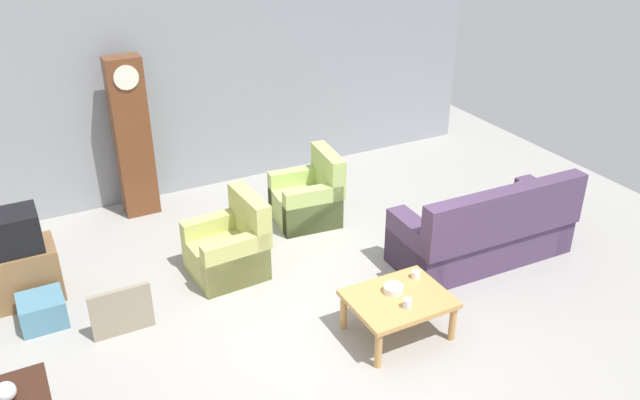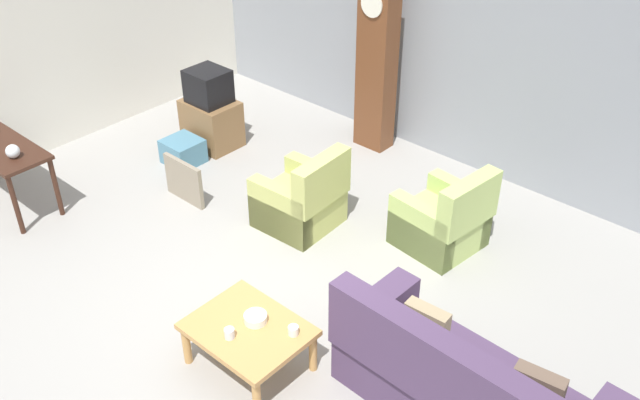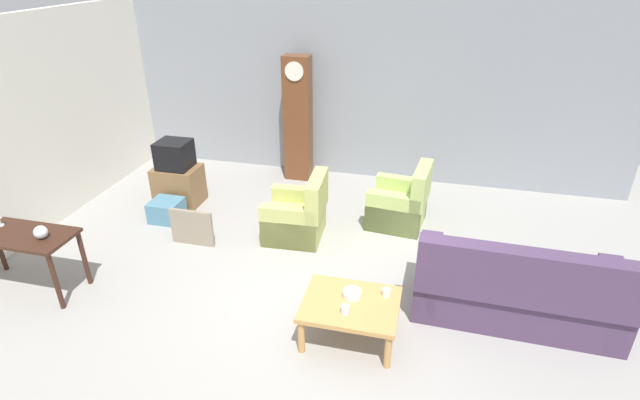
{
  "view_description": "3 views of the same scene",
  "coord_description": "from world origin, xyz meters",
  "px_view_note": "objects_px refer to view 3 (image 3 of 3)",
  "views": [
    {
      "loc": [
        -2.61,
        -4.79,
        4.16
      ],
      "look_at": [
        0.27,
        0.74,
        0.93
      ],
      "focal_mm": 36.74,
      "sensor_mm": 36.0,
      "label": 1
    },
    {
      "loc": [
        3.7,
        -3.3,
        4.5
      ],
      "look_at": [
        0.06,
        0.76,
        0.86
      ],
      "focal_mm": 39.68,
      "sensor_mm": 36.0,
      "label": 2
    },
    {
      "loc": [
        1.07,
        -4.38,
        3.56
      ],
      "look_at": [
        -0.2,
        0.84,
        0.81
      ],
      "focal_mm": 27.39,
      "sensor_mm": 36.0,
      "label": 3
    }
  ],
  "objects_px": {
    "couch_floral": "(516,292)",
    "glass_dome_cloche": "(41,232)",
    "coffee_table_wood": "(351,307)",
    "cup_blue_rimmed": "(345,310)",
    "bowl_white_stacked": "(352,294)",
    "tv_stand_cabinet": "(179,185)",
    "tv_crt": "(174,154)",
    "grandfather_clock": "(298,119)",
    "storage_box_blue": "(167,210)",
    "cup_white_porcelain": "(386,292)",
    "framed_picture_leaning": "(192,228)",
    "armchair_olive_far": "(401,205)",
    "console_table_dark": "(18,241)",
    "armchair_olive_near": "(298,217)"
  },
  "relations": [
    {
      "from": "couch_floral",
      "to": "glass_dome_cloche",
      "type": "bearing_deg",
      "value": -171.15
    },
    {
      "from": "coffee_table_wood",
      "to": "cup_blue_rimmed",
      "type": "bearing_deg",
      "value": -97.84
    },
    {
      "from": "coffee_table_wood",
      "to": "couch_floral",
      "type": "bearing_deg",
      "value": 22.58
    },
    {
      "from": "couch_floral",
      "to": "bowl_white_stacked",
      "type": "xyz_separation_m",
      "value": [
        -1.65,
        -0.59,
        0.12
      ]
    },
    {
      "from": "tv_stand_cabinet",
      "to": "tv_crt",
      "type": "height_order",
      "value": "tv_crt"
    },
    {
      "from": "grandfather_clock",
      "to": "bowl_white_stacked",
      "type": "bearing_deg",
      "value": -66.15
    },
    {
      "from": "storage_box_blue",
      "to": "cup_blue_rimmed",
      "type": "xyz_separation_m",
      "value": [
        3.05,
        -1.96,
        0.33
      ]
    },
    {
      "from": "couch_floral",
      "to": "tv_stand_cabinet",
      "type": "distance_m",
      "value": 5.08
    },
    {
      "from": "cup_white_porcelain",
      "to": "framed_picture_leaning",
      "type": "bearing_deg",
      "value": 158.69
    },
    {
      "from": "armchair_olive_far",
      "to": "tv_stand_cabinet",
      "type": "distance_m",
      "value": 3.43
    },
    {
      "from": "couch_floral",
      "to": "glass_dome_cloche",
      "type": "relative_size",
      "value": 14.35
    },
    {
      "from": "cup_white_porcelain",
      "to": "cup_blue_rimmed",
      "type": "relative_size",
      "value": 0.97
    },
    {
      "from": "coffee_table_wood",
      "to": "grandfather_clock",
      "type": "bearing_deg",
      "value": 113.36
    },
    {
      "from": "console_table_dark",
      "to": "cup_blue_rimmed",
      "type": "xyz_separation_m",
      "value": [
        3.78,
        -0.09,
        -0.16
      ]
    },
    {
      "from": "couch_floral",
      "to": "storage_box_blue",
      "type": "relative_size",
      "value": 4.86
    },
    {
      "from": "console_table_dark",
      "to": "tv_crt",
      "type": "bearing_deg",
      "value": 75.08
    },
    {
      "from": "cup_white_porcelain",
      "to": "grandfather_clock",
      "type": "bearing_deg",
      "value": 118.79
    },
    {
      "from": "couch_floral",
      "to": "bowl_white_stacked",
      "type": "distance_m",
      "value": 1.76
    },
    {
      "from": "grandfather_clock",
      "to": "framed_picture_leaning",
      "type": "distance_m",
      "value": 2.71
    },
    {
      "from": "armchair_olive_far",
      "to": "cup_white_porcelain",
      "type": "xyz_separation_m",
      "value": [
        0.06,
        -2.29,
        0.17
      ]
    },
    {
      "from": "tv_crt",
      "to": "glass_dome_cloche",
      "type": "height_order",
      "value": "tv_crt"
    },
    {
      "from": "cup_white_porcelain",
      "to": "tv_stand_cabinet",
      "type": "bearing_deg",
      "value": 148.44
    },
    {
      "from": "armchair_olive_near",
      "to": "armchair_olive_far",
      "type": "bearing_deg",
      "value": 27.31
    },
    {
      "from": "armchair_olive_near",
      "to": "armchair_olive_far",
      "type": "relative_size",
      "value": 1.0
    },
    {
      "from": "grandfather_clock",
      "to": "cup_white_porcelain",
      "type": "distance_m",
      "value": 4.06
    },
    {
      "from": "storage_box_blue",
      "to": "cup_blue_rimmed",
      "type": "bearing_deg",
      "value": -32.69
    },
    {
      "from": "cup_blue_rimmed",
      "to": "bowl_white_stacked",
      "type": "relative_size",
      "value": 0.46
    },
    {
      "from": "couch_floral",
      "to": "tv_stand_cabinet",
      "type": "xyz_separation_m",
      "value": [
        -4.81,
        1.65,
        -0.05
      ]
    },
    {
      "from": "tv_stand_cabinet",
      "to": "storage_box_blue",
      "type": "relative_size",
      "value": 1.56
    },
    {
      "from": "glass_dome_cloche",
      "to": "bowl_white_stacked",
      "type": "bearing_deg",
      "value": 3.29
    },
    {
      "from": "console_table_dark",
      "to": "grandfather_clock",
      "type": "relative_size",
      "value": 0.62
    },
    {
      "from": "tv_stand_cabinet",
      "to": "armchair_olive_far",
      "type": "bearing_deg",
      "value": 2.45
    },
    {
      "from": "couch_floral",
      "to": "grandfather_clock",
      "type": "distance_m",
      "value": 4.5
    },
    {
      "from": "framed_picture_leaning",
      "to": "couch_floral",
      "type": "bearing_deg",
      "value": -8.0
    },
    {
      "from": "coffee_table_wood",
      "to": "bowl_white_stacked",
      "type": "xyz_separation_m",
      "value": [
        -0.0,
        0.09,
        0.1
      ]
    },
    {
      "from": "tv_stand_cabinet",
      "to": "cup_white_porcelain",
      "type": "distance_m",
      "value": 4.1
    },
    {
      "from": "framed_picture_leaning",
      "to": "cup_blue_rimmed",
      "type": "bearing_deg",
      "value": -31.13
    },
    {
      "from": "bowl_white_stacked",
      "to": "cup_blue_rimmed",
      "type": "bearing_deg",
      "value": -94.47
    },
    {
      "from": "armchair_olive_far",
      "to": "tv_crt",
      "type": "relative_size",
      "value": 1.92
    },
    {
      "from": "tv_stand_cabinet",
      "to": "tv_crt",
      "type": "relative_size",
      "value": 1.42
    },
    {
      "from": "couch_floral",
      "to": "cup_white_porcelain",
      "type": "relative_size",
      "value": 24.58
    },
    {
      "from": "armchair_olive_far",
      "to": "tv_crt",
      "type": "bearing_deg",
      "value": -177.55
    },
    {
      "from": "framed_picture_leaning",
      "to": "cup_white_porcelain",
      "type": "relative_size",
      "value": 6.95
    },
    {
      "from": "bowl_white_stacked",
      "to": "glass_dome_cloche",
      "type": "bearing_deg",
      "value": -176.71
    },
    {
      "from": "cup_blue_rimmed",
      "to": "bowl_white_stacked",
      "type": "height_order",
      "value": "cup_blue_rimmed"
    },
    {
      "from": "framed_picture_leaning",
      "to": "glass_dome_cloche",
      "type": "relative_size",
      "value": 4.06
    },
    {
      "from": "armchair_olive_near",
      "to": "framed_picture_leaning",
      "type": "distance_m",
      "value": 1.43
    },
    {
      "from": "armchair_olive_far",
      "to": "coffee_table_wood",
      "type": "distance_m",
      "value": 2.5
    },
    {
      "from": "tv_stand_cabinet",
      "to": "cup_blue_rimmed",
      "type": "bearing_deg",
      "value": -38.71
    },
    {
      "from": "framed_picture_leaning",
      "to": "bowl_white_stacked",
      "type": "height_order",
      "value": "framed_picture_leaning"
    }
  ]
}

